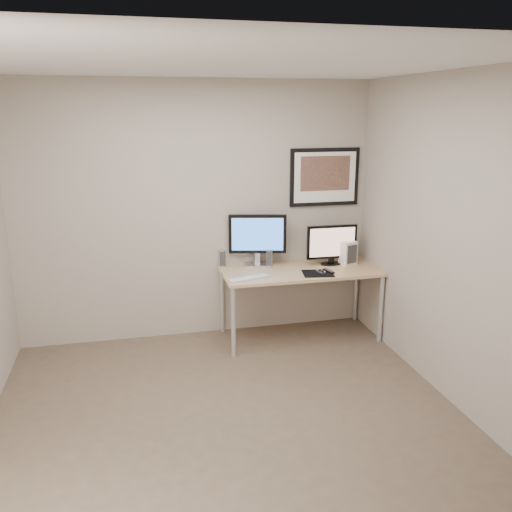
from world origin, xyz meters
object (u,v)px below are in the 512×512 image
Objects in this scene: monitor_tv at (332,244)px; speaker_right at (269,257)px; desk at (300,276)px; framed_art at (325,177)px; keyboard at (249,278)px; speaker_left at (222,258)px; fan_unit at (348,253)px; monitor_large at (258,238)px.

monitor_tv is 3.02× the size of speaker_right.
desk is at bearing -14.55° from speaker_right.
keyboard is (-0.93, -0.52, -0.88)m from framed_art.
speaker_left is at bearing 158.00° from desk.
framed_art is 1.37m from speaker_left.
fan_unit is (1.30, -0.23, 0.04)m from speaker_left.
monitor_large is 0.42m from speaker_left.
fan_unit is (0.82, -0.14, 0.03)m from speaker_right.
monitor_tv reaches higher than desk.
speaker_left is 0.71× the size of fan_unit.
fan_unit reaches higher than keyboard.
monitor_tv reaches higher than fan_unit.
monitor_large is at bearing 170.39° from monitor_tv.
monitor_large reaches higher than fan_unit.
keyboard is (0.17, -0.49, -0.08)m from speaker_left.
speaker_left is (-1.12, 0.20, -0.14)m from monitor_tv.
desk is at bearing -18.81° from monitor_large.
keyboard reaches higher than desk.
monitor_large is at bearing 148.18° from desk.
framed_art is (0.35, 0.33, 0.96)m from desk.
desk is at bearing -163.52° from monitor_tv.
fan_unit is at bearing 2.81° from monitor_large.
monitor_large reaches higher than desk.
framed_art reaches higher than monitor_tv.
monitor_tv is at bearing 150.73° from fan_unit.
monitor_large is 0.78m from monitor_tv.
fan_unit is (0.54, 0.08, 0.19)m from desk.
desk is 2.98× the size of monitor_tv.
framed_art is 0.95m from monitor_large.
keyboard is 1.16m from fan_unit.
fan_unit reaches higher than desk.
speaker_right is at bearing 36.23° from keyboard.
desk is 0.58m from fan_unit.
fan_unit is at bearing -53.15° from framed_art.
speaker_left is 0.49m from speaker_right.
monitor_large is 0.97m from fan_unit.
desk is 9.16× the size of speaker_left.
desk is 9.00× the size of speaker_right.
speaker_left is 1.32m from fan_unit.
fan_unit is (0.93, -0.17, -0.18)m from monitor_large.
fan_unit is (1.12, 0.26, 0.12)m from keyboard.
keyboard is (-0.58, -0.18, 0.07)m from desk.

